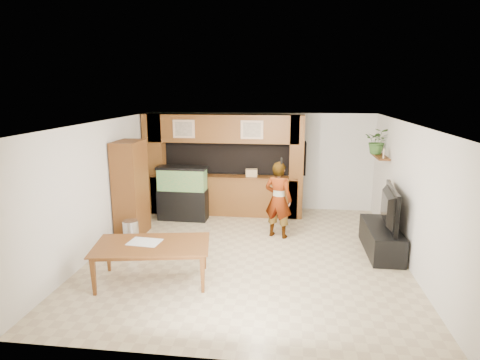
# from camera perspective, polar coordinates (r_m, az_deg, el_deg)

# --- Properties ---
(floor) EXTENTS (6.50, 6.50, 0.00)m
(floor) POSITION_cam_1_polar(r_m,az_deg,el_deg) (8.18, 1.17, -10.39)
(floor) COLOR tan
(floor) RESTS_ON ground
(ceiling) EXTENTS (6.50, 6.50, 0.00)m
(ceiling) POSITION_cam_1_polar(r_m,az_deg,el_deg) (7.53, 1.26, 8.08)
(ceiling) COLOR white
(ceiling) RESTS_ON wall_back
(wall_back) EXTENTS (6.00, 0.00, 6.00)m
(wall_back) POSITION_cam_1_polar(r_m,az_deg,el_deg) (10.92, 2.95, 2.70)
(wall_back) COLOR beige
(wall_back) RESTS_ON floor
(wall_left) EXTENTS (0.00, 6.50, 6.50)m
(wall_left) POSITION_cam_1_polar(r_m,az_deg,el_deg) (8.58, -19.14, -0.84)
(wall_left) COLOR beige
(wall_left) RESTS_ON floor
(wall_right) EXTENTS (0.00, 6.50, 6.50)m
(wall_right) POSITION_cam_1_polar(r_m,az_deg,el_deg) (8.04, 23.03, -2.07)
(wall_right) COLOR beige
(wall_right) RESTS_ON floor
(partition) EXTENTS (4.20, 0.99, 2.60)m
(partition) POSITION_cam_1_polar(r_m,az_deg,el_deg) (10.43, -2.51, 2.29)
(partition) COLOR brown
(partition) RESTS_ON floor
(wall_clock) EXTENTS (0.05, 0.25, 0.25)m
(wall_clock) POSITION_cam_1_polar(r_m,az_deg,el_deg) (9.35, -16.56, 4.17)
(wall_clock) COLOR black
(wall_clock) RESTS_ON wall_left
(wall_shelf) EXTENTS (0.25, 0.90, 0.04)m
(wall_shelf) POSITION_cam_1_polar(r_m,az_deg,el_deg) (9.77, 19.34, 3.15)
(wall_shelf) COLOR brown
(wall_shelf) RESTS_ON wall_right
(pantry_cabinet) EXTENTS (0.53, 0.87, 2.13)m
(pantry_cabinet) POSITION_cam_1_polar(r_m,az_deg,el_deg) (9.20, -15.26, -1.20)
(pantry_cabinet) COLOR brown
(pantry_cabinet) RESTS_ON floor
(trash_can) EXTENTS (0.32, 0.32, 0.58)m
(trash_can) POSITION_cam_1_polar(r_m,az_deg,el_deg) (8.66, -15.24, -7.43)
(trash_can) COLOR #B2B2B7
(trash_can) RESTS_ON floor
(aquarium) EXTENTS (1.22, 0.46, 1.35)m
(aquarium) POSITION_cam_1_polar(r_m,az_deg,el_deg) (10.11, -8.15, -1.96)
(aquarium) COLOR black
(aquarium) RESTS_ON floor
(tv_stand) EXTENTS (0.60, 1.63, 0.54)m
(tv_stand) POSITION_cam_1_polar(r_m,az_deg,el_deg) (8.63, 19.44, -7.94)
(tv_stand) COLOR black
(tv_stand) RESTS_ON floor
(television) EXTENTS (0.31, 1.42, 0.81)m
(television) POSITION_cam_1_polar(r_m,az_deg,el_deg) (8.42, 19.78, -3.62)
(television) COLOR black
(television) RESTS_ON tv_stand
(photo_frame) EXTENTS (0.07, 0.16, 0.21)m
(photo_frame) POSITION_cam_1_polar(r_m,az_deg,el_deg) (9.47, 19.76, 3.60)
(photo_frame) COLOR tan
(photo_frame) RESTS_ON wall_shelf
(potted_plant) EXTENTS (0.68, 0.63, 0.61)m
(potted_plant) POSITION_cam_1_polar(r_m,az_deg,el_deg) (9.97, 19.00, 5.26)
(potted_plant) COLOR #355F26
(potted_plant) RESTS_ON wall_shelf
(person) EXTENTS (0.72, 0.59, 1.70)m
(person) POSITION_cam_1_polar(r_m,az_deg,el_deg) (8.83, 5.47, -2.82)
(person) COLOR tan
(person) RESTS_ON floor
(microphone) EXTENTS (0.04, 0.10, 0.16)m
(microphone) POSITION_cam_1_polar(r_m,az_deg,el_deg) (8.47, 5.91, 2.71)
(microphone) COLOR black
(microphone) RESTS_ON person
(dining_table) EXTENTS (2.07, 1.39, 0.67)m
(dining_table) POSITION_cam_1_polar(r_m,az_deg,el_deg) (7.08, -12.35, -11.55)
(dining_table) COLOR brown
(dining_table) RESTS_ON floor
(newspaper_a) EXTENTS (0.57, 0.44, 0.01)m
(newspaper_a) POSITION_cam_1_polar(r_m,az_deg,el_deg) (7.10, -13.41, -8.57)
(newspaper_a) COLOR silver
(newspaper_a) RESTS_ON dining_table
(counter_box) EXTENTS (0.30, 0.21, 0.19)m
(counter_box) POSITION_cam_1_polar(r_m,az_deg,el_deg) (10.18, 1.64, 1.03)
(counter_box) COLOR tan
(counter_box) RESTS_ON partition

